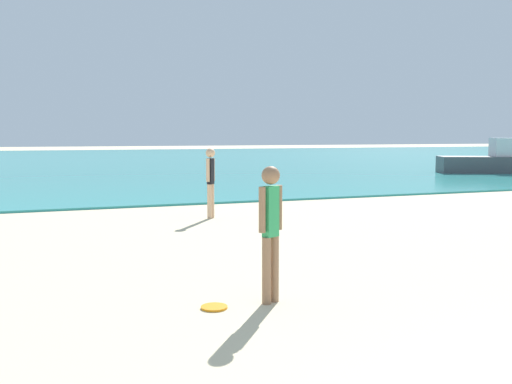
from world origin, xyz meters
TOP-DOWN VIEW (x-y plane):
  - water at (0.00, 43.99)m, footprint 160.00×60.00m
  - person_standing at (-1.40, 4.74)m, footprint 0.33×0.21m
  - frisbee at (-2.06, 4.76)m, footprint 0.30×0.30m
  - person_distant at (-0.17, 11.43)m, footprint 0.27×0.31m
  - boat_near at (17.35, 20.98)m, footprint 5.31×3.60m

SIDE VIEW (x-z plane):
  - frisbee at x=-2.06m, z-range 0.00..0.03m
  - water at x=0.00m, z-range 0.00..0.06m
  - boat_near at x=17.35m, z-range -0.21..1.52m
  - person_standing at x=-1.40m, z-range 0.11..1.69m
  - person_distant at x=-0.17m, z-range 0.11..1.74m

